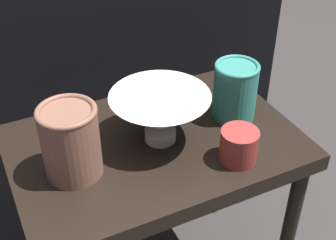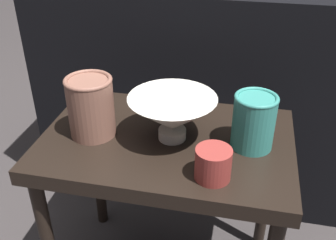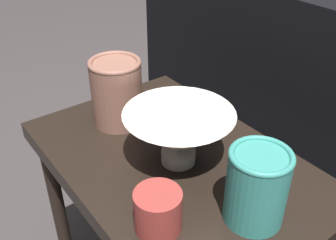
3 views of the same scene
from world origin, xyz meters
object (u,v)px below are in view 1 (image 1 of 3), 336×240
Objects in this scene: cup at (239,146)px; vase_colorful_right at (235,90)px; bowl at (161,114)px; vase_textured_left at (70,141)px.

vase_colorful_right is at bearing 61.15° from cup.
vase_textured_left is (-0.20, -0.02, 0.01)m from bowl.
cup is at bearing -48.16° from bowl.
vase_textured_left reaches higher than vase_colorful_right.
bowl is 1.58× the size of vase_colorful_right.
bowl is 0.20m from vase_colorful_right.
vase_textured_left is 0.34m from cup.
bowl is 0.20m from vase_textured_left.
vase_colorful_right is at bearing 3.23° from bowl.
vase_textured_left is at bearing -174.94° from bowl.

